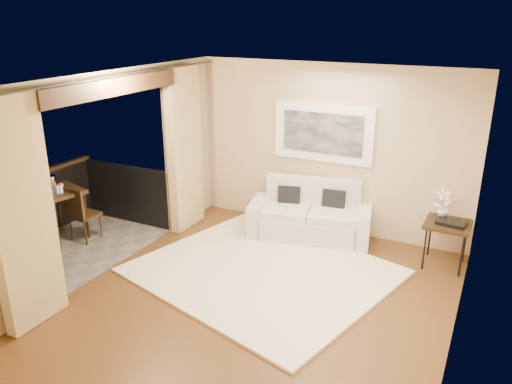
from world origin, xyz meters
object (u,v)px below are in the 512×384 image
Objects in this scene: ice_bucket at (50,182)px; balcony_chair_near at (25,240)px; orchid at (443,203)px; balcony_chair_far at (79,211)px; bistro_table at (55,195)px; side_table at (448,227)px; sofa at (310,217)px.

balcony_chair_near is at bearing -58.53° from ice_bucket.
orchid is 0.51× the size of balcony_chair_far.
orchid reaches higher than balcony_chair_near.
bistro_table is 0.23m from ice_bucket.
side_table is at bearing 41.74° from balcony_chair_near.
orchid is at bearing 20.20° from bistro_table.
sofa reaches higher than side_table.
orchid is 0.47× the size of balcony_chair_near.
orchid is (-0.11, 0.12, 0.29)m from side_table.
balcony_chair_near is 1.34m from ice_bucket.
side_table is at bearing -14.41° from sofa.
balcony_chair_far is (-5.06, -1.84, -0.37)m from orchid.
sofa is 10.05× the size of ice_bucket.
sofa is 4.17m from balcony_chair_near.
ice_bucket is at bearing 12.54° from balcony_chair_far.
balcony_chair_near is at bearing -149.61° from side_table.
bistro_table is 0.90× the size of balcony_chair_near.
orchid is 0.52× the size of bistro_table.
ice_bucket is (-0.67, 1.10, 0.38)m from balcony_chair_near.
side_table is 0.73× the size of balcony_chair_far.
bistro_table is at bearing -162.43° from sofa.
bistro_table is at bearing 25.85° from balcony_chair_far.
balcony_chair_far is 0.62m from ice_bucket.
balcony_chair_far is at bearing -160.03° from orchid.
orchid reaches higher than side_table.
balcony_chair_near is (0.22, -1.18, 0.05)m from balcony_chair_far.
side_table is 3.28× the size of ice_bucket.
balcony_chair_far reaches higher than side_table.
ice_bucket is at bearing -160.77° from orchid.
ice_bucket reaches higher than balcony_chair_near.
balcony_chair_near reaches higher than bistro_table.
sofa is 4.08m from ice_bucket.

